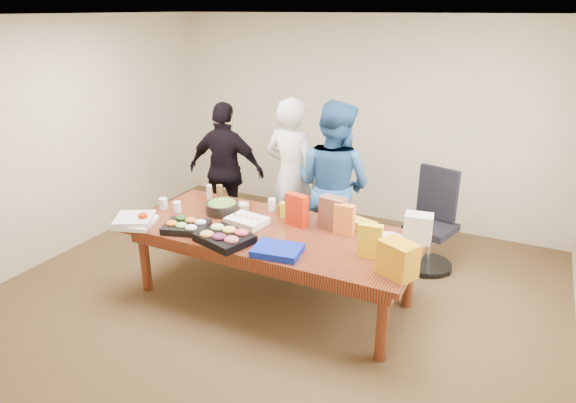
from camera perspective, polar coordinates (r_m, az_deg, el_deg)
The scene contains 36 objects.
floor at distance 5.22m, azimuth -1.64°, elevation -10.91°, with size 5.50×5.00×0.02m, color #47301E.
ceiling at distance 4.42m, azimuth -2.02°, elevation 20.50°, with size 5.50×5.00×0.02m, color white.
wall_back at distance 6.88m, azimuth 8.20°, elevation 9.11°, with size 5.50×0.04×2.70m, color beige.
wall_front at distance 2.89m, azimuth -26.35°, elevation -10.52°, with size 5.50×0.04×2.70m, color beige.
wall_left at distance 6.38m, azimuth -24.31°, elevation 6.51°, with size 0.04×5.00×2.70m, color beige.
conference_table at distance 5.03m, azimuth -1.68°, elevation -7.18°, with size 2.80×1.20×0.75m, color #4C1C0F.
office_chair at distance 5.73m, azimuth 15.95°, elevation -2.49°, with size 0.55×0.55×1.08m, color black.
person_center at distance 5.84m, azimuth 0.41°, elevation 2.82°, with size 0.67×0.44×1.85m, color silver.
person_right at distance 5.52m, azimuth 5.17°, elevation 1.80°, with size 0.91×0.71×1.87m, color #245186.
person_left at distance 6.33m, azimuth -7.02°, elevation 3.50°, with size 1.00×0.42×1.71m, color black.
veggie_tray at distance 4.95m, azimuth -11.46°, elevation -2.84°, with size 0.42×0.33×0.06m, color black.
fruit_tray at distance 4.65m, azimuth -7.22°, elevation -4.14°, with size 0.48×0.38×0.07m, color black.
sheet_cake at distance 5.00m, azimuth -4.69°, elevation -2.20°, with size 0.37×0.28×0.07m, color white.
salad_bowl at distance 5.29m, azimuth -7.48°, elevation -0.72°, with size 0.35×0.35×0.11m, color black.
chip_bag_blue at distance 4.40m, azimuth -1.20°, elevation -5.57°, with size 0.41×0.31×0.06m, color #0C1E9F.
chip_bag_red at distance 4.90m, azimuth 1.00°, elevation -0.98°, with size 0.22×0.09×0.33m, color red.
chip_bag_yellow at distance 4.35m, azimuth 9.29°, elevation -4.44°, with size 0.20×0.08×0.30m, color yellow.
chip_bag_orange at distance 4.76m, azimuth 6.42°, elevation -2.04°, with size 0.19×0.08×0.29m, color orange.
mayo_jar at distance 5.31m, azimuth -1.83°, elevation -0.34°, with size 0.08×0.08×0.13m, color white.
mustard_bottle at distance 5.13m, azimuth -0.58°, elevation -0.95°, with size 0.05×0.05×0.16m, color yellow.
dressing_bottle at distance 5.53m, azimuth -7.75°, elevation 0.82°, with size 0.07×0.07×0.21m, color brown.
ranch_bottle at distance 5.67m, azimuth -8.92°, elevation 1.05°, with size 0.06×0.06×0.17m, color #EFE5C2.
banana_bunch at distance 4.92m, azimuth 8.41°, elevation -2.66°, with size 0.26×0.15×0.09m, color yellow.
bread_loaf at distance 5.22m, azimuth 0.40°, elevation -0.86°, with size 0.27×0.12×0.11m, color olive.
kraft_bag at distance 4.87m, azimuth 5.09°, elevation -1.28°, with size 0.24×0.14×0.32m, color brown.
red_cup at distance 5.15m, azimuth -16.11°, elevation -1.99°, with size 0.09×0.09×0.12m, color red.
clear_cup_a at distance 5.39m, azimuth -12.45°, elevation -0.60°, with size 0.08×0.08×0.11m, color white.
clear_cup_b at distance 5.50m, azimuth -13.95°, elevation -0.26°, with size 0.09×0.09×0.12m, color white.
pizza_box_lower at distance 5.20m, azimuth -16.95°, elevation -2.34°, with size 0.36×0.36×0.04m, color white.
pizza_box_upper at distance 5.19m, azimuth -17.05°, elevation -1.87°, with size 0.36×0.36×0.04m, color silver.
plate_a at distance 4.77m, azimuth 11.38°, elevation -4.09°, with size 0.27×0.27×0.02m, color white.
plate_b at distance 5.02m, azimuth 6.44°, elevation -2.49°, with size 0.22×0.22×0.01m, color white.
dip_bowl_a at distance 5.02m, azimuth 4.42°, elevation -2.16°, with size 0.14×0.14×0.06m, color beige.
dip_bowl_b at distance 5.36m, azimuth -5.28°, elevation -0.58°, with size 0.16×0.16×0.06m, color #C8AD93.
grocery_bag_white at distance 4.74m, azimuth 14.54°, elevation -2.92°, with size 0.25×0.18×0.27m, color silver.
grocery_bag_yellow at distance 4.11m, azimuth 12.36°, elevation -6.39°, with size 0.29×0.20×0.29m, color orange.
Camera 1 is at (2.10, -3.89, 2.76)m, focal length 31.33 mm.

